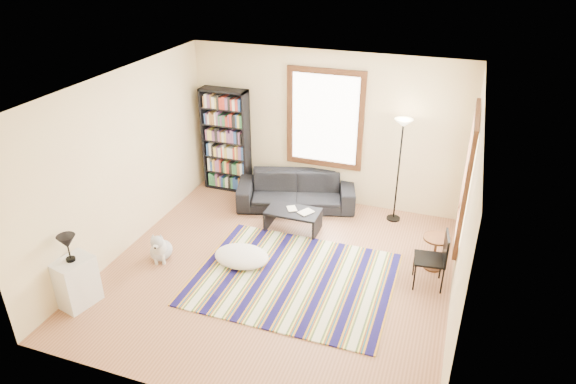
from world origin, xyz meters
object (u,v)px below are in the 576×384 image
(sofa, at_px, (296,191))
(white_cabinet, at_px, (76,282))
(coffee_table, at_px, (293,220))
(bookshelf, at_px, (226,141))
(floor_cushion, at_px, (242,256))
(folding_chair, at_px, (430,259))
(floor_lamp, at_px, (398,172))
(side_table, at_px, (435,253))
(dog, at_px, (161,245))

(sofa, relative_size, white_cabinet, 3.04)
(sofa, height_order, coffee_table, sofa)
(bookshelf, relative_size, floor_cushion, 2.32)
(coffee_table, xyz_separation_m, folding_chair, (2.32, -0.81, 0.25))
(bookshelf, bearing_deg, sofa, -10.18)
(floor_lamp, xyz_separation_m, folding_chair, (0.75, -1.72, -0.50))
(floor_lamp, xyz_separation_m, side_table, (0.80, -1.27, -0.66))
(white_cabinet, height_order, dog, white_cabinet)
(side_table, distance_m, folding_chair, 0.48)
(side_table, relative_size, white_cabinet, 0.77)
(coffee_table, distance_m, white_cabinet, 3.54)
(side_table, bearing_deg, sofa, 155.63)
(white_cabinet, bearing_deg, side_table, 42.04)
(coffee_table, xyz_separation_m, floor_lamp, (1.57, 0.91, 0.75))
(floor_cushion, relative_size, white_cabinet, 1.23)
(coffee_table, bearing_deg, bookshelf, 147.90)
(coffee_table, bearing_deg, side_table, -8.68)
(folding_chair, bearing_deg, floor_lamp, 105.96)
(dog, bearing_deg, side_table, -3.95)
(coffee_table, relative_size, dog, 1.78)
(folding_chair, xyz_separation_m, white_cabinet, (-4.45, -2.01, -0.08))
(sofa, relative_size, coffee_table, 2.36)
(folding_chair, bearing_deg, white_cabinet, -163.22)
(bookshelf, xyz_separation_m, coffee_table, (1.72, -1.08, -0.82))
(bookshelf, height_order, side_table, bookshelf)
(floor_lamp, height_order, white_cabinet, floor_lamp)
(sofa, bearing_deg, side_table, -40.89)
(sofa, distance_m, floor_lamp, 1.90)
(dog, bearing_deg, floor_lamp, 17.04)
(side_table, distance_m, white_cabinet, 5.13)
(folding_chair, bearing_deg, bookshelf, 147.41)
(bookshelf, distance_m, folding_chair, 4.50)
(side_table, relative_size, folding_chair, 0.63)
(dog, bearing_deg, floor_cushion, -5.07)
(white_cabinet, xyz_separation_m, dog, (0.49, 1.30, -0.10))
(bookshelf, distance_m, floor_cushion, 2.77)
(floor_cushion, bearing_deg, floor_lamp, 46.51)
(bookshelf, bearing_deg, floor_lamp, -2.95)
(folding_chair, height_order, white_cabinet, folding_chair)
(sofa, distance_m, bookshelf, 1.68)
(coffee_table, xyz_separation_m, floor_cushion, (-0.43, -1.20, -0.07))
(folding_chair, distance_m, white_cabinet, 4.88)
(dog, bearing_deg, bookshelf, 71.71)
(floor_lamp, bearing_deg, coffee_table, -149.93)
(floor_lamp, xyz_separation_m, dog, (-3.21, -2.43, -0.68))
(coffee_table, bearing_deg, sofa, 105.08)
(coffee_table, bearing_deg, floor_lamp, 30.07)
(floor_cushion, relative_size, floor_lamp, 0.46)
(bookshelf, relative_size, side_table, 3.70)
(sofa, height_order, folding_chair, folding_chair)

